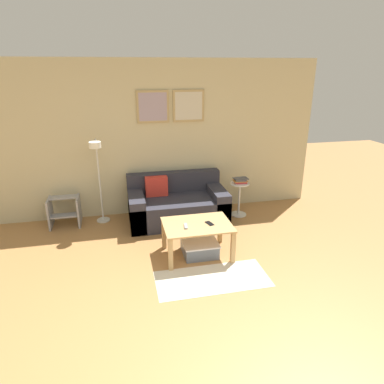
# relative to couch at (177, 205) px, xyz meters

# --- Properties ---
(ground_plane) EXTENTS (16.00, 16.00, 0.00)m
(ground_plane) POSITION_rel_couch_xyz_m (-0.26, -3.01, -0.27)
(ground_plane) COLOR #A87542
(wall_back) EXTENTS (5.60, 0.09, 2.55)m
(wall_back) POSITION_rel_couch_xyz_m (-0.26, 0.47, 1.02)
(wall_back) COLOR #C6BC93
(wall_back) RESTS_ON ground_plane
(area_rug) EXTENTS (1.37, 0.62, 0.01)m
(area_rug) POSITION_rel_couch_xyz_m (0.11, -1.79, -0.26)
(area_rug) COLOR beige
(area_rug) RESTS_ON ground_plane
(couch) EXTENTS (1.58, 0.88, 0.74)m
(couch) POSITION_rel_couch_xyz_m (0.00, 0.00, 0.00)
(couch) COLOR #2D2D38
(couch) RESTS_ON ground_plane
(coffee_table) EXTENTS (0.90, 0.65, 0.46)m
(coffee_table) POSITION_rel_couch_xyz_m (0.06, -1.19, 0.11)
(coffee_table) COLOR tan
(coffee_table) RESTS_ON ground_plane
(storage_bin) EXTENTS (0.47, 0.46, 0.19)m
(storage_bin) POSITION_rel_couch_xyz_m (0.10, -1.17, -0.17)
(storage_bin) COLOR slate
(storage_bin) RESTS_ON ground_plane
(floor_lamp) EXTENTS (0.22, 0.47, 1.39)m
(floor_lamp) POSITION_rel_couch_xyz_m (-1.21, 0.06, 0.68)
(floor_lamp) COLOR silver
(floor_lamp) RESTS_ON ground_plane
(side_table) EXTENTS (0.32, 0.32, 0.58)m
(side_table) POSITION_rel_couch_xyz_m (1.08, -0.04, 0.08)
(side_table) COLOR silver
(side_table) RESTS_ON ground_plane
(book_stack) EXTENTS (0.25, 0.20, 0.08)m
(book_stack) POSITION_rel_couch_xyz_m (1.09, -0.02, 0.35)
(book_stack) COLOR #B73333
(book_stack) RESTS_ON side_table
(remote_control) EXTENTS (0.06, 0.15, 0.02)m
(remote_control) POSITION_rel_couch_xyz_m (-0.10, -1.24, 0.20)
(remote_control) COLOR #99999E
(remote_control) RESTS_ON coffee_table
(cell_phone) EXTENTS (0.10, 0.15, 0.01)m
(cell_phone) POSITION_rel_couch_xyz_m (0.23, -1.22, 0.20)
(cell_phone) COLOR black
(cell_phone) RESTS_ON coffee_table
(step_stool) EXTENTS (0.47, 0.39, 0.47)m
(step_stool) POSITION_rel_couch_xyz_m (-1.79, 0.18, -0.01)
(step_stool) COLOR #99999E
(step_stool) RESTS_ON ground_plane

